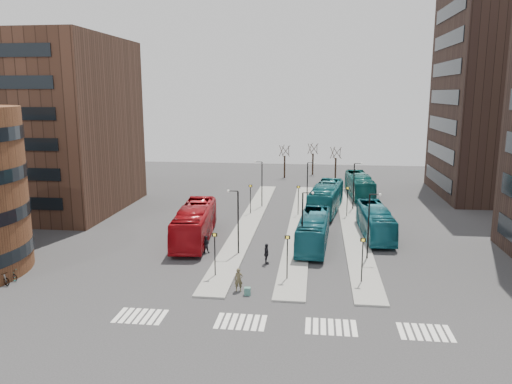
# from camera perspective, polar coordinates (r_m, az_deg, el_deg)

# --- Properties ---
(ground) EXTENTS (160.00, 160.00, 0.00)m
(ground) POSITION_cam_1_polar(r_m,az_deg,el_deg) (30.98, -1.02, -17.92)
(ground) COLOR #2A2A2C
(ground) RESTS_ON ground
(island_left) EXTENTS (2.50, 45.00, 0.15)m
(island_left) POSITION_cam_1_polar(r_m,az_deg,el_deg) (59.24, -0.77, -3.42)
(island_left) COLOR gray
(island_left) RESTS_ON ground
(island_mid) EXTENTS (2.50, 45.00, 0.15)m
(island_mid) POSITION_cam_1_polar(r_m,az_deg,el_deg) (58.75, 5.05, -3.59)
(island_mid) COLOR gray
(island_mid) RESTS_ON ground
(island_right) EXTENTS (2.50, 45.00, 0.15)m
(island_right) POSITION_cam_1_polar(r_m,az_deg,el_deg) (58.86, 10.91, -3.72)
(island_right) COLOR gray
(island_right) RESTS_ON ground
(suitcase) EXTENTS (0.50, 0.41, 0.60)m
(suitcase) POSITION_cam_1_polar(r_m,az_deg,el_deg) (38.60, -0.99, -11.28)
(suitcase) COLOR navy
(suitcase) RESTS_ON ground
(red_bus) EXTENTS (4.31, 13.38, 3.66)m
(red_bus) POSITION_cam_1_polar(r_m,az_deg,el_deg) (52.12, -7.01, -3.56)
(red_bus) COLOR #9B0B12
(red_bus) RESTS_ON ground
(teal_bus_a) EXTENTS (3.40, 11.71, 3.22)m
(teal_bus_a) POSITION_cam_1_polar(r_m,az_deg,el_deg) (50.32, 6.58, -4.35)
(teal_bus_a) COLOR #145765
(teal_bus_a) RESTS_ON ground
(teal_bus_b) EXTENTS (4.93, 13.36, 3.64)m
(teal_bus_b) POSITION_cam_1_polar(r_m,az_deg,el_deg) (64.72, 8.01, -0.68)
(teal_bus_b) COLOR #156069
(teal_bus_b) RESTS_ON ground
(teal_bus_c) EXTENTS (3.24, 11.51, 3.17)m
(teal_bus_c) POSITION_cam_1_polar(r_m,az_deg,el_deg) (54.90, 13.46, -3.29)
(teal_bus_c) COLOR #16606F
(teal_bus_c) RESTS_ON ground
(teal_bus_d) EXTENTS (3.69, 12.40, 3.41)m
(teal_bus_d) POSITION_cam_1_polar(r_m,az_deg,el_deg) (74.71, 11.74, 0.71)
(teal_bus_d) COLOR #125A58
(teal_bus_d) RESTS_ON ground
(traveller) EXTENTS (0.72, 0.53, 1.82)m
(traveller) POSITION_cam_1_polar(r_m,az_deg,el_deg) (39.15, -2.00, -10.00)
(traveller) COLOR brown
(traveller) RESTS_ON ground
(commuter_a) EXTENTS (0.85, 0.68, 1.68)m
(commuter_a) POSITION_cam_1_polar(r_m,az_deg,el_deg) (48.29, -5.78, -5.97)
(commuter_a) COLOR black
(commuter_a) RESTS_ON ground
(commuter_b) EXTENTS (0.64, 1.17, 1.89)m
(commuter_b) POSITION_cam_1_polar(r_m,az_deg,el_deg) (44.95, 1.20, -7.09)
(commuter_b) COLOR black
(commuter_b) RESTS_ON ground
(commuter_c) EXTENTS (0.66, 1.10, 1.67)m
(commuter_c) POSITION_cam_1_polar(r_m,az_deg,el_deg) (46.67, 4.73, -6.57)
(commuter_c) COLOR black
(commuter_c) RESTS_ON ground
(bicycle_mid) EXTENTS (1.89, 1.11, 1.09)m
(bicycle_mid) POSITION_cam_1_polar(r_m,az_deg,el_deg) (45.27, -27.06, -8.77)
(bicycle_mid) COLOR gray
(bicycle_mid) RESTS_ON ground
(bicycle_far) EXTENTS (1.86, 1.16, 0.92)m
(bicycle_far) POSITION_cam_1_polar(r_m,az_deg,el_deg) (46.12, -26.32, -8.45)
(bicycle_far) COLOR gray
(bicycle_far) RESTS_ON ground
(crosswalk_stripes) EXTENTS (22.35, 2.40, 0.01)m
(crosswalk_stripes) POSITION_cam_1_polar(r_m,az_deg,el_deg) (34.34, 2.95, -14.84)
(crosswalk_stripes) COLOR silver
(crosswalk_stripes) RESTS_ON ground
(office_block) EXTENTS (25.00, 20.12, 22.00)m
(office_block) POSITION_cam_1_polar(r_m,az_deg,el_deg) (71.69, -25.00, 6.96)
(office_block) COLOR #462C20
(office_block) RESTS_ON ground
(sign_poles) EXTENTS (12.45, 22.12, 3.65)m
(sign_poles) POSITION_cam_1_polar(r_m,az_deg,el_deg) (51.40, 4.36, -3.05)
(sign_poles) COLOR black
(sign_poles) RESTS_ON ground
(lamp_posts) EXTENTS (14.04, 20.24, 6.12)m
(lamp_posts) POSITION_cam_1_polar(r_m,az_deg,el_deg) (55.97, 5.69, -0.66)
(lamp_posts) COLOR black
(lamp_posts) RESTS_ON ground
(bare_trees) EXTENTS (10.97, 8.14, 5.90)m
(bare_trees) POSITION_cam_1_polar(r_m,az_deg,el_deg) (90.29, 6.28, 3.34)
(bare_trees) COLOR black
(bare_trees) RESTS_ON ground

